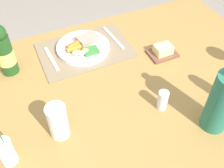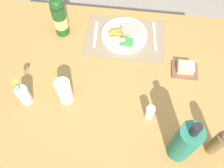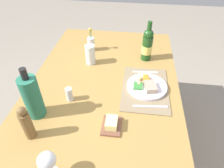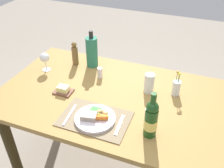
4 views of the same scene
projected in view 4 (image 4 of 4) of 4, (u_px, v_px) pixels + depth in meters
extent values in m
plane|color=gray|center=(111.00, 163.00, 2.23)|extent=(8.00, 8.00, 0.00)
cube|color=olive|center=(110.00, 97.00, 1.80)|extent=(1.60, 0.98, 0.04)
cylinder|color=#322812|center=(10.00, 145.00, 1.93)|extent=(0.08, 0.08, 0.74)
cylinder|color=#322812|center=(61.00, 90.00, 2.51)|extent=(0.08, 0.08, 0.74)
cylinder|color=#322812|center=(203.00, 125.00, 2.11)|extent=(0.08, 0.08, 0.74)
cube|color=#867355|center=(95.00, 119.00, 1.58)|extent=(0.44, 0.29, 0.01)
cylinder|color=white|center=(95.00, 118.00, 1.56)|extent=(0.26, 0.26, 0.02)
cube|color=tan|center=(89.00, 116.00, 1.54)|extent=(0.11, 0.09, 0.03)
cylinder|color=orange|center=(100.00, 118.00, 1.53)|extent=(0.08, 0.05, 0.03)
cylinder|color=orange|center=(103.00, 116.00, 1.55)|extent=(0.07, 0.03, 0.02)
ellipsoid|color=#D3B879|center=(99.00, 111.00, 1.59)|extent=(0.03, 0.03, 0.02)
ellipsoid|color=#DDC086|center=(103.00, 111.00, 1.59)|extent=(0.04, 0.03, 0.02)
ellipsoid|color=#DBBD7A|center=(105.00, 113.00, 1.57)|extent=(0.04, 0.03, 0.03)
cube|color=#378037|center=(96.00, 110.00, 1.60)|extent=(0.07, 0.06, 0.01)
cube|color=silver|center=(70.00, 115.00, 1.60)|extent=(0.03, 0.20, 0.00)
cube|color=silver|center=(119.00, 125.00, 1.53)|extent=(0.03, 0.18, 0.00)
cylinder|color=#1D481A|center=(151.00, 122.00, 1.42)|extent=(0.08, 0.08, 0.19)
sphere|color=#1D481A|center=(152.00, 107.00, 1.36)|extent=(0.07, 0.07, 0.07)
cylinder|color=#1D481A|center=(153.00, 100.00, 1.33)|extent=(0.03, 0.03, 0.09)
cylinder|color=#ECD764|center=(150.00, 124.00, 1.43)|extent=(0.08, 0.08, 0.07)
cylinder|color=brown|center=(75.00, 55.00, 2.10)|extent=(0.05, 0.05, 0.16)
sphere|color=brown|center=(74.00, 44.00, 2.04)|extent=(0.04, 0.04, 0.04)
cylinder|color=silver|center=(176.00, 88.00, 1.76)|extent=(0.06, 0.06, 0.11)
cylinder|color=#3F7233|center=(177.00, 85.00, 1.73)|extent=(0.00, 0.00, 0.18)
sphere|color=yellow|center=(179.00, 74.00, 1.68)|extent=(0.02, 0.02, 0.02)
cylinder|color=#3F7233|center=(178.00, 84.00, 1.74)|extent=(0.00, 0.00, 0.17)
sphere|color=yellow|center=(180.00, 74.00, 1.69)|extent=(0.02, 0.02, 0.02)
cylinder|color=#3F7233|center=(176.00, 84.00, 1.74)|extent=(0.00, 0.00, 0.19)
sphere|color=#EBB547|center=(178.00, 72.00, 1.69)|extent=(0.02, 0.02, 0.02)
cylinder|color=silver|center=(149.00, 83.00, 1.78)|extent=(0.07, 0.07, 0.15)
cylinder|color=#A9D5D1|center=(149.00, 86.00, 1.79)|extent=(0.07, 0.07, 0.08)
cylinder|color=white|center=(47.00, 70.00, 2.06)|extent=(0.07, 0.07, 0.00)
cylinder|color=white|center=(46.00, 65.00, 2.04)|extent=(0.01, 0.01, 0.08)
sphere|color=white|center=(45.00, 58.00, 2.00)|extent=(0.08, 0.08, 0.08)
cylinder|color=#287156|center=(92.00, 52.00, 2.05)|extent=(0.09, 0.09, 0.25)
cylinder|color=black|center=(91.00, 34.00, 1.96)|extent=(0.03, 0.03, 0.06)
cylinder|color=white|center=(100.00, 73.00, 1.95)|extent=(0.04, 0.04, 0.09)
cube|color=brown|center=(63.00, 92.00, 1.81)|extent=(0.13, 0.10, 0.01)
cube|color=#F1EB90|center=(63.00, 89.00, 1.79)|extent=(0.08, 0.06, 0.04)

